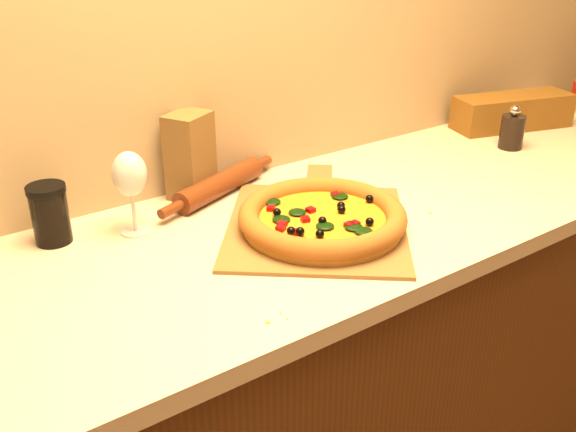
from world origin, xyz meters
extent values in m
plane|color=#9E8460|center=(0.00, 1.75, 1.35)|extent=(4.00, 0.00, 4.00)
cube|color=#452A0E|center=(0.00, 1.43, 0.43)|extent=(2.80, 0.65, 0.86)
cube|color=beige|center=(0.00, 1.43, 0.88)|extent=(2.84, 0.68, 0.04)
cube|color=brown|center=(0.06, 1.39, 0.90)|extent=(0.57, 0.58, 0.01)
cube|color=brown|center=(0.24, 1.61, 0.90)|extent=(0.16, 0.17, 0.01)
cylinder|color=#C08830|center=(0.06, 1.37, 0.92)|extent=(0.35, 0.35, 0.02)
cylinder|color=gold|center=(0.06, 1.37, 0.93)|extent=(0.29, 0.29, 0.01)
torus|color=brown|center=(0.06, 1.37, 0.94)|extent=(0.36, 0.36, 0.05)
ellipsoid|color=black|center=(0.12, 1.41, 0.94)|extent=(0.04, 0.04, 0.01)
sphere|color=black|center=(0.02, 1.35, 0.94)|extent=(0.02, 0.02, 0.02)
cube|color=#8B050A|center=(0.09, 1.32, 0.94)|extent=(0.02, 0.02, 0.01)
cylinder|color=black|center=(0.85, 1.48, 0.95)|extent=(0.07, 0.07, 0.10)
sphere|color=silver|center=(0.85, 1.48, 1.01)|extent=(0.03, 0.03, 0.03)
cylinder|color=#51220D|center=(-0.02, 1.67, 0.93)|extent=(0.28, 0.15, 0.06)
cylinder|color=#51220D|center=(0.14, 1.73, 0.93)|extent=(0.07, 0.05, 0.02)
cylinder|color=#51220D|center=(-0.18, 1.61, 0.93)|extent=(0.07, 0.05, 0.02)
cube|color=brown|center=(1.02, 1.61, 0.95)|extent=(0.40, 0.23, 0.11)
cylinder|color=silver|center=(-0.27, 1.60, 0.90)|extent=(0.07, 0.07, 0.00)
cylinder|color=silver|center=(-0.27, 1.60, 0.95)|extent=(0.01, 0.01, 0.08)
ellipsoid|color=silver|center=(-0.27, 1.60, 1.04)|extent=(0.07, 0.07, 0.10)
cube|color=brown|center=(-0.08, 1.71, 1.00)|extent=(0.13, 0.12, 0.21)
cylinder|color=black|center=(-0.43, 1.66, 0.96)|extent=(0.08, 0.08, 0.11)
cylinder|color=black|center=(-0.43, 1.66, 1.02)|extent=(0.08, 0.08, 0.01)
camera|label=1|loc=(-0.72, 0.39, 1.53)|focal=40.00mm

